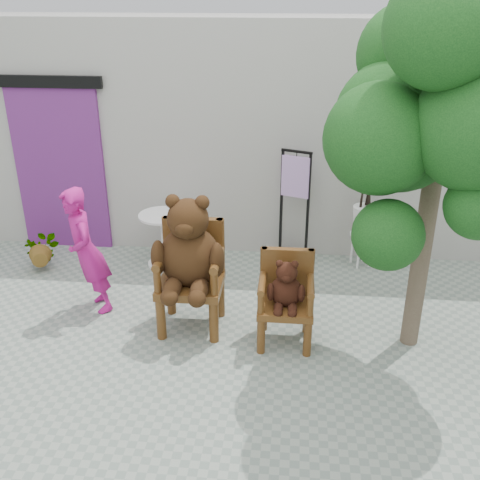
{
  "coord_description": "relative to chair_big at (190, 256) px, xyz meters",
  "views": [
    {
      "loc": [
        0.09,
        -4.33,
        3.37
      ],
      "look_at": [
        -0.43,
        0.91,
        0.95
      ],
      "focal_mm": 42.0,
      "sensor_mm": 36.0,
      "label": 1
    }
  ],
  "objects": [
    {
      "name": "ground_plane",
      "position": [
        0.93,
        -0.71,
        -0.84
      ],
      "size": [
        60.0,
        60.0,
        0.0
      ],
      "primitive_type": "plane",
      "color": "gray",
      "rests_on": "ground"
    },
    {
      "name": "back_wall",
      "position": [
        0.93,
        2.39,
        0.66
      ],
      "size": [
        9.0,
        1.0,
        3.0
      ],
      "primitive_type": "cube",
      "color": "#AAA89F",
      "rests_on": "ground"
    },
    {
      "name": "doorway",
      "position": [
        -2.07,
        1.87,
        0.33
      ],
      "size": [
        1.4,
        0.11,
        2.33
      ],
      "color": "#67256F",
      "rests_on": "ground"
    },
    {
      "name": "chair_big",
      "position": [
        0.0,
        0.0,
        0.0
      ],
      "size": [
        0.74,
        0.79,
        1.5
      ],
      "color": "#4A2A0F",
      "rests_on": "ground"
    },
    {
      "name": "chair_small",
      "position": [
        0.99,
        -0.16,
        -0.27
      ],
      "size": [
        0.55,
        0.51,
        0.96
      ],
      "color": "#4A2A0F",
      "rests_on": "ground"
    },
    {
      "name": "person",
      "position": [
        -1.17,
        0.22,
        -0.11
      ],
      "size": [
        0.57,
        0.63,
        1.45
      ],
      "primitive_type": "imported",
      "rotation": [
        0.0,
        0.0,
        -1.02
      ],
      "color": "#B7167A",
      "rests_on": "ground"
    },
    {
      "name": "cafe_table",
      "position": [
        -0.61,
        1.4,
        -0.4
      ],
      "size": [
        0.6,
        0.6,
        0.7
      ],
      "rotation": [
        0.0,
        0.0,
        0.08
      ],
      "color": "white",
      "rests_on": "ground"
    },
    {
      "name": "display_stand",
      "position": [
        1.05,
        1.64,
        -0.25
      ],
      "size": [
        0.54,
        0.48,
        1.51
      ],
      "rotation": [
        0.0,
        0.0,
        -0.35
      ],
      "color": "black",
      "rests_on": "ground"
    },
    {
      "name": "stool_bucket",
      "position": [
        1.93,
        1.64,
        -0.19
      ],
      "size": [
        0.32,
        0.32,
        1.45
      ],
      "rotation": [
        0.0,
        0.0,
        0.43
      ],
      "color": "white",
      "rests_on": "ground"
    },
    {
      "name": "tree",
      "position": [
        2.06,
        -0.23,
        1.52
      ],
      "size": [
        1.74,
        1.88,
        3.53
      ],
      "rotation": [
        0.0,
        0.0,
        -0.14
      ],
      "color": "#4B3B2D",
      "rests_on": "ground"
    },
    {
      "name": "potted_plant",
      "position": [
        -2.17,
        1.19,
        -0.6
      ],
      "size": [
        0.54,
        0.51,
        0.48
      ],
      "primitive_type": "imported",
      "rotation": [
        0.0,
        0.0,
        0.38
      ],
      "color": "#0E3410",
      "rests_on": "ground"
    }
  ]
}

